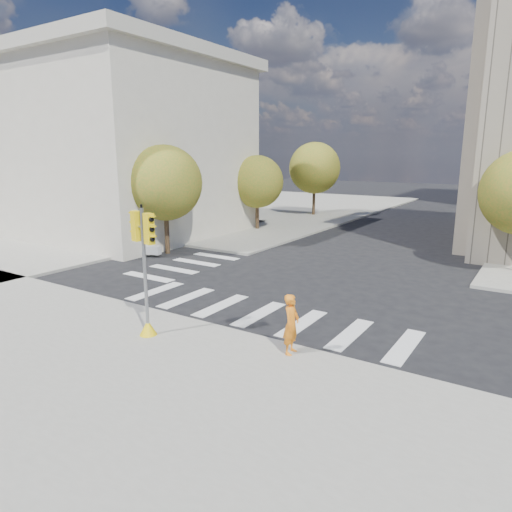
% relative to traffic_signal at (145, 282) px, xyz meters
% --- Properties ---
extents(ground, '(160.00, 160.00, 0.00)m').
position_rel_traffic_signal_xyz_m(ground, '(1.88, 5.94, -1.93)').
color(ground, black).
rests_on(ground, ground).
extents(sidewalk_near, '(30.00, 14.00, 0.15)m').
position_rel_traffic_signal_xyz_m(sidewalk_near, '(1.88, -5.06, -1.86)').
color(sidewalk_near, gray).
rests_on(sidewalk_near, ground).
extents(sidewalk_far_left, '(28.00, 40.00, 0.15)m').
position_rel_traffic_signal_xyz_m(sidewalk_far_left, '(-18.12, 31.94, -1.86)').
color(sidewalk_far_left, gray).
rests_on(sidewalk_far_left, ground).
extents(classical_building, '(19.00, 15.00, 12.70)m').
position_rel_traffic_signal_xyz_m(classical_building, '(-18.12, 13.94, 4.51)').
color(classical_building, beige).
rests_on(classical_building, ground).
extents(tree_lw_near, '(4.40, 4.40, 6.41)m').
position_rel_traffic_signal_xyz_m(tree_lw_near, '(-8.62, 9.94, 2.27)').
color(tree_lw_near, '#382616').
rests_on(tree_lw_near, ground).
extents(tree_lw_mid, '(4.00, 4.00, 5.77)m').
position_rel_traffic_signal_xyz_m(tree_lw_mid, '(-8.62, 19.94, 1.83)').
color(tree_lw_mid, '#382616').
rests_on(tree_lw_mid, ground).
extents(tree_lw_far, '(4.80, 4.80, 6.95)m').
position_rel_traffic_signal_xyz_m(tree_lw_far, '(-8.62, 29.94, 2.61)').
color(tree_lw_far, '#382616').
rests_on(tree_lw_far, ground).
extents(traffic_signal, '(1.08, 0.56, 4.24)m').
position_rel_traffic_signal_xyz_m(traffic_signal, '(0.00, 0.00, 0.00)').
color(traffic_signal, yellow).
rests_on(traffic_signal, sidewalk_near).
extents(photographer, '(0.50, 0.70, 1.80)m').
position_rel_traffic_signal_xyz_m(photographer, '(4.56, 1.30, -0.88)').
color(photographer, orange).
rests_on(photographer, sidewalk_near).
extents(planter_wall, '(5.88, 2.02, 0.50)m').
position_rel_traffic_signal_xyz_m(planter_wall, '(-11.12, 8.07, -1.53)').
color(planter_wall, silver).
rests_on(planter_wall, sidewalk_left_near).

